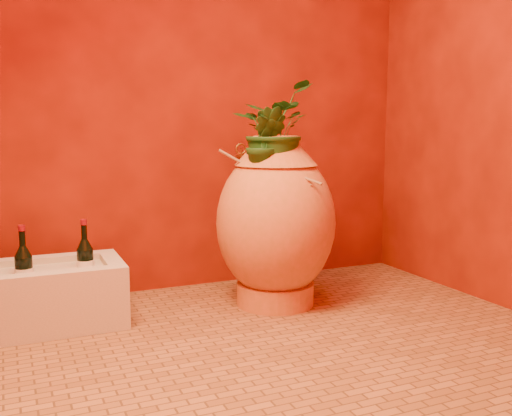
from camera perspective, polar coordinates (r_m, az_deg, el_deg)
name	(u,v)px	position (r m, az deg, el deg)	size (l,w,h in m)	color
floor	(280,343)	(2.48, 2.39, -13.31)	(2.50, 2.50, 0.00)	#965D31
wall_back	(201,63)	(3.25, -5.53, 14.21)	(2.50, 0.02, 2.50)	#581005
amphora	(276,222)	(2.88, 1.98, -1.38)	(0.72, 0.72, 0.86)	#D06F3A
stone_basin	(54,296)	(2.80, -19.56, -8.25)	(0.62, 0.42, 0.29)	beige
wine_bottle_a	(25,271)	(2.78, -22.14, -5.86)	(0.07, 0.07, 0.29)	black
wine_bottle_b	(85,263)	(2.79, -16.69, -5.29)	(0.08, 0.08, 0.32)	black
wine_bottle_c	(24,271)	(2.73, -22.18, -5.88)	(0.08, 0.08, 0.32)	black
wall_tap	(242,156)	(3.24, -1.43, 5.24)	(0.07, 0.14, 0.15)	olive
plant_main	(273,129)	(2.83, 1.69, 7.92)	(0.42, 0.36, 0.46)	#1A481A
plant_side	(266,143)	(2.73, 0.97, 6.48)	(0.19, 0.15, 0.34)	#1A481A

